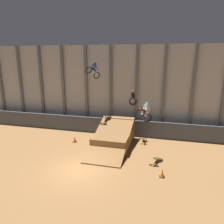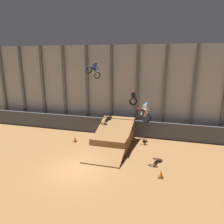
% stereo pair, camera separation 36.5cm
% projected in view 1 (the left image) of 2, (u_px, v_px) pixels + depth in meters
% --- Properties ---
extents(ground_plane, '(60.00, 60.00, 0.00)m').
position_uv_depth(ground_plane, '(79.00, 171.00, 15.82)').
color(ground_plane, olive).
extents(arena_back_wall, '(32.00, 0.40, 9.21)m').
position_uv_depth(arena_back_wall, '(111.00, 89.00, 23.39)').
color(arena_back_wall, '#ADB2B7').
rests_on(arena_back_wall, ground_plane).
extents(lower_barrier, '(31.36, 0.20, 1.71)m').
position_uv_depth(lower_barrier, '(108.00, 126.00, 23.13)').
color(lower_barrier, '#474C56').
rests_on(lower_barrier, ground_plane).
extents(dirt_ramp, '(3.16, 6.52, 2.26)m').
position_uv_depth(dirt_ramp, '(114.00, 137.00, 20.34)').
color(dirt_ramp, brown).
rests_on(dirt_ramp, ground_plane).
extents(rider_bike_left_air, '(1.20, 1.82, 1.66)m').
position_uv_depth(rider_bike_left_air, '(93.00, 70.00, 21.14)').
color(rider_bike_left_air, black).
extents(rider_bike_center_air, '(0.98, 1.78, 1.55)m').
position_uv_depth(rider_bike_center_air, '(133.00, 99.00, 20.85)').
color(rider_bike_center_air, black).
extents(rider_bike_right_air, '(1.27, 1.83, 1.67)m').
position_uv_depth(rider_bike_right_air, '(145.00, 113.00, 16.75)').
color(rider_bike_right_air, black).
extents(traffic_cone_near_ramp, '(0.36, 0.36, 0.58)m').
position_uv_depth(traffic_cone_near_ramp, '(162.00, 173.00, 14.92)').
color(traffic_cone_near_ramp, black).
rests_on(traffic_cone_near_ramp, ground_plane).
extents(traffic_cone_arena_edge, '(0.36, 0.36, 0.58)m').
position_uv_depth(traffic_cone_arena_edge, '(75.00, 139.00, 21.04)').
color(traffic_cone_arena_edge, black).
rests_on(traffic_cone_arena_edge, ground_plane).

